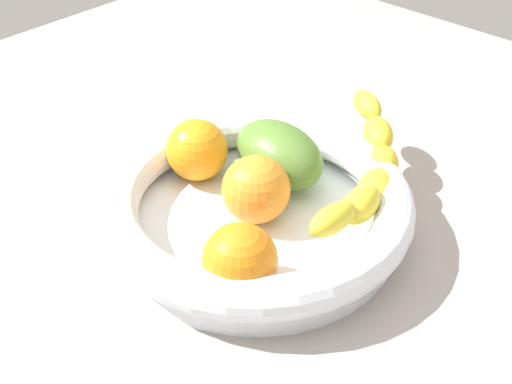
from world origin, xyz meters
The scene contains 7 objects.
kitchen_counter centered at (0.00, 0.00, 1.50)cm, with size 120.00×120.00×3.00cm, color #A09792.
fruit_bowl centered at (0.00, 0.00, 6.05)cm, with size 30.31×30.31×5.86cm.
banana_draped_left centered at (5.89, 10.28, 8.26)cm, with size 14.26×23.53×5.20cm.
orange_front centered at (0.12, 0.04, 8.28)cm, with size 6.63×6.63×6.63cm, color orange.
orange_mid_left centered at (-9.24, 0.99, 8.19)cm, with size 6.45×6.45×6.45cm, color orange.
orange_mid_right centered at (5.74, -8.14, 8.18)cm, with size 6.43×6.43×6.43cm, color orange.
mango_green centered at (-2.59, 6.26, 8.11)cm, with size 10.87×7.06×6.28cm, color #527C30.
Camera 1 is at (35.91, -38.69, 46.94)cm, focal length 48.39 mm.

